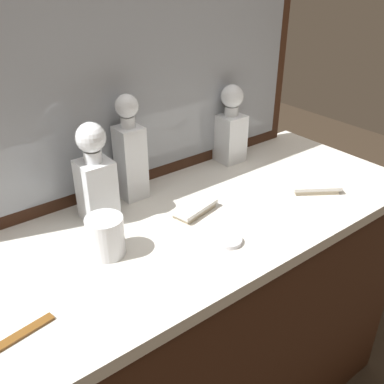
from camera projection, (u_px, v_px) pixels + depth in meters
The scene contains 10 objects.
dresser at pixel (192, 327), 1.38m from camera, with size 1.40×0.57×0.82m.
dresser_mirror at pixel (132, 68), 1.19m from camera, with size 1.23×0.03×0.70m.
crystal_decanter_front at pixel (231, 131), 1.45m from camera, with size 0.08×0.08×0.26m.
crystal_decanter_rear at pixel (130, 158), 1.23m from camera, with size 0.07×0.07×0.31m.
crystal_decanter_right at pixel (96, 182), 1.13m from camera, with size 0.09×0.09×0.27m.
crystal_tumbler_far_left at pixel (107, 239), 1.02m from camera, with size 0.09×0.09×0.10m.
silver_brush_far_right at pixel (315, 188), 1.30m from camera, with size 0.15×0.13×0.02m.
silver_brush_left at pixel (194, 209), 1.20m from camera, with size 0.14×0.09×0.02m.
porcelain_dish at pixel (229, 240), 1.08m from camera, with size 0.07×0.07×0.01m.
tortoiseshell_comb at pixel (21, 334), 0.82m from camera, with size 0.13×0.04×0.01m.
Camera 1 is at (-0.61, -0.79, 1.45)m, focal length 40.85 mm.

